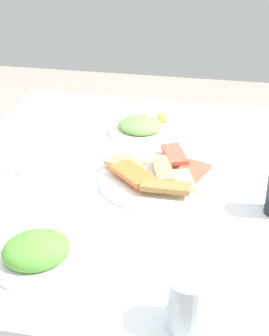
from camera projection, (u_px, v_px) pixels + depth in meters
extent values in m
cube|color=white|center=(120.00, 180.00, 1.36)|extent=(1.14, 0.93, 0.02)
cylinder|color=#454D4E|center=(258.00, 209.00, 1.90)|extent=(0.04, 0.04, 0.70)
cylinder|color=#454D4E|center=(51.00, 187.00, 2.04)|extent=(0.04, 0.04, 0.70)
cylinder|color=white|center=(157.00, 180.00, 1.33)|extent=(0.30, 0.30, 0.01)
cube|color=tan|center=(163.00, 168.00, 1.33)|extent=(0.14, 0.08, 0.01)
cube|color=#E5C880|center=(180.00, 181.00, 1.29)|extent=(0.11, 0.09, 0.02)
cube|color=orange|center=(132.00, 173.00, 1.30)|extent=(0.13, 0.13, 0.01)
cube|color=olive|center=(165.00, 187.00, 1.24)|extent=(0.04, 0.12, 0.01)
cube|color=#D34F3E|center=(174.00, 154.00, 1.40)|extent=(0.13, 0.09, 0.01)
cube|color=tan|center=(125.00, 162.00, 1.36)|extent=(0.09, 0.11, 0.01)
cube|color=#D8513A|center=(191.00, 172.00, 1.34)|extent=(0.13, 0.10, 0.01)
cylinder|color=white|center=(37.00, 258.00, 1.05)|extent=(0.20, 0.20, 0.01)
ellipsoid|color=#539A35|center=(36.00, 250.00, 1.03)|extent=(0.18, 0.18, 0.06)
cylinder|color=white|center=(140.00, 130.00, 1.60)|extent=(0.21, 0.21, 0.01)
ellipsoid|color=#6BAA4E|center=(140.00, 125.00, 1.60)|extent=(0.19, 0.19, 0.04)
sphere|color=#F1E450|center=(163.00, 117.00, 1.64)|extent=(0.03, 0.03, 0.03)
cylinder|color=silver|center=(189.00, 302.00, 0.87)|extent=(0.08, 0.08, 0.10)
cube|color=white|center=(23.00, 158.00, 1.44)|extent=(0.15, 0.15, 0.00)
cube|color=silver|center=(29.00, 157.00, 1.44)|extent=(0.19, 0.03, 0.00)
cube|color=silver|center=(17.00, 156.00, 1.45)|extent=(0.18, 0.04, 0.00)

